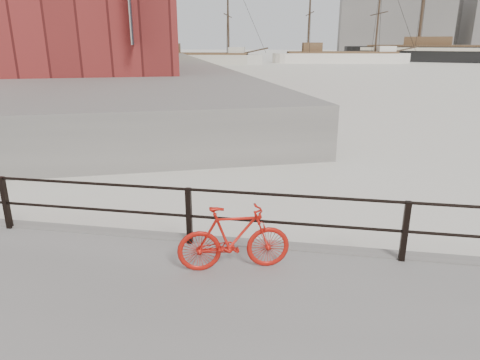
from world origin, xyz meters
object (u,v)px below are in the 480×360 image
at_px(workboat_far, 76,72).
at_px(bicycle, 234,238).
at_px(schooner_mid, 341,63).
at_px(schooner_left, 198,64).
at_px(workboat_near, 63,83).

bearing_deg(workboat_far, bicycle, -65.95).
relative_size(schooner_mid, workboat_far, 2.46).
relative_size(bicycle, workboat_far, 0.16).
relative_size(schooner_left, workboat_far, 2.20).
bearing_deg(workboat_near, bicycle, -86.69).
bearing_deg(bicycle, schooner_left, 88.18).
xyz_separation_m(bicycle, workboat_near, (-22.18, 31.08, -0.86)).
distance_m(schooner_mid, workboat_near, 51.54).
distance_m(schooner_left, workboat_far, 24.38).
distance_m(bicycle, schooner_mid, 75.17).
xyz_separation_m(schooner_mid, workboat_far, (-33.64, -30.29, 0.00)).
height_order(schooner_mid, workboat_near, schooner_mid).
bearing_deg(schooner_mid, schooner_left, -170.12).
relative_size(schooner_left, workboat_near, 2.17).
bearing_deg(schooner_mid, bicycle, -101.73).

